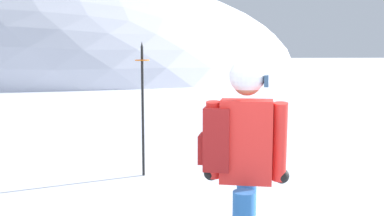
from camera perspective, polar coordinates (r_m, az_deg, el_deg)
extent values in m
ellipsoid|color=white|center=(37.16, -14.99, 4.11)|extent=(35.21, 31.69, 15.02)
cube|color=red|center=(3.16, 6.93, -4.21)|extent=(0.41, 0.31, 0.58)
cylinder|color=red|center=(3.17, 2.76, -4.11)|extent=(0.14, 0.20, 0.57)
cylinder|color=red|center=(3.16, 11.11, -4.29)|extent=(0.14, 0.20, 0.57)
sphere|color=black|center=(3.27, 2.46, -8.27)|extent=(0.11, 0.11, 0.11)
sphere|color=black|center=(3.26, 11.34, -8.48)|extent=(0.11, 0.11, 0.11)
cube|color=maroon|center=(3.17, 3.31, -3.77)|extent=(0.25, 0.32, 0.44)
cube|color=maroon|center=(3.19, 1.51, -5.13)|extent=(0.11, 0.21, 0.20)
sphere|color=#9E7051|center=(3.10, 7.04, 3.51)|extent=(0.21, 0.21, 0.21)
sphere|color=silver|center=(3.10, 7.05, 4.06)|extent=(0.25, 0.25, 0.25)
cube|color=navy|center=(3.10, 9.45, 3.46)|extent=(0.07, 0.17, 0.08)
cylinder|color=black|center=(6.34, -6.29, -0.55)|extent=(0.04, 0.04, 1.83)
cylinder|color=orange|center=(6.29, -6.38, 6.08)|extent=(0.20, 0.20, 0.02)
cone|color=black|center=(6.29, -6.41, 8.09)|extent=(0.04, 0.04, 0.08)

